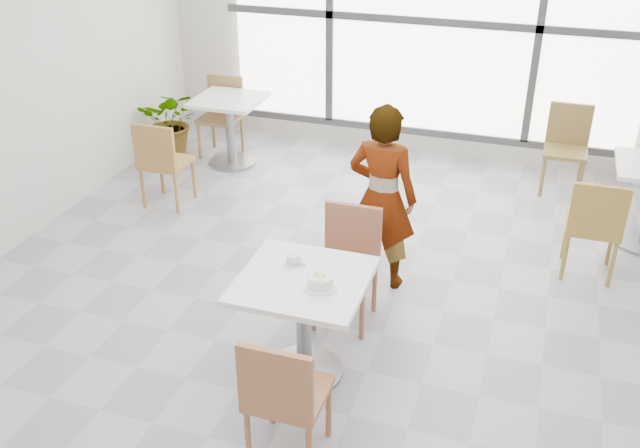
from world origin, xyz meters
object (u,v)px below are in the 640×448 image
(oatmeal_bowl, at_px, (321,281))
(bg_chair_left_far, at_px, (222,110))
(chair_far, at_px, (349,257))
(bg_chair_left_near, at_px, (161,159))
(bg_chair_right_near, at_px, (595,223))
(chair_near, at_px, (283,393))
(plant_left, at_px, (172,121))
(main_table, at_px, (304,308))
(bg_chair_right_far, at_px, (567,142))
(bg_table_left, at_px, (230,122))
(coffee_cup, at_px, (293,260))
(person, at_px, (382,198))

(oatmeal_bowl, relative_size, bg_chair_left_far, 0.24)
(chair_far, relative_size, bg_chair_left_near, 1.00)
(bg_chair_left_far, relative_size, bg_chair_right_near, 1.00)
(chair_near, xyz_separation_m, plant_left, (-2.83, 3.94, -0.12))
(main_table, distance_m, bg_chair_right_far, 3.88)
(main_table, height_order, bg_chair_left_near, bg_chair_left_near)
(bg_table_left, xyz_separation_m, bg_chair_left_near, (-0.18, -1.17, 0.01))
(chair_near, relative_size, bg_chair_left_near, 1.00)
(chair_near, distance_m, bg_chair_left_near, 3.50)
(plant_left, bearing_deg, bg_chair_left_near, -65.14)
(chair_far, distance_m, coffee_cup, 0.69)
(oatmeal_bowl, height_order, bg_chair_right_near, bg_chair_right_near)
(main_table, xyz_separation_m, person, (0.20, 1.27, 0.23))
(oatmeal_bowl, xyz_separation_m, bg_chair_right_near, (1.65, 1.91, -0.29))
(bg_chair_left_near, distance_m, bg_chair_left_far, 1.45)
(main_table, relative_size, oatmeal_bowl, 3.81)
(coffee_cup, distance_m, bg_chair_left_near, 2.68)
(chair_far, xyz_separation_m, bg_chair_right_near, (1.70, 1.10, 0.00))
(bg_chair_left_far, distance_m, plant_left, 0.59)
(main_table, relative_size, bg_chair_left_far, 0.92)
(chair_near, bearing_deg, oatmeal_bowl, -88.82)
(coffee_cup, relative_size, bg_chair_right_far, 0.18)
(main_table, xyz_separation_m, chair_far, (0.09, 0.74, -0.02))
(bg_table_left, distance_m, bg_chair_right_far, 3.50)
(main_table, height_order, oatmeal_bowl, oatmeal_bowl)
(bg_chair_left_far, bearing_deg, bg_chair_left_near, -88.42)
(chair_near, bearing_deg, chair_far, -87.63)
(chair_near, distance_m, chair_far, 1.51)
(bg_chair_right_near, bearing_deg, bg_chair_left_near, -1.18)
(bg_chair_left_far, bearing_deg, person, -41.94)
(chair_near, xyz_separation_m, bg_table_left, (-2.07, 3.86, -0.01))
(bg_table_left, bearing_deg, bg_chair_right_near, -18.61)
(bg_table_left, distance_m, plant_left, 0.77)
(bg_chair_left_near, bearing_deg, oatmeal_bowl, 138.36)
(chair_near, distance_m, bg_chair_right_near, 3.08)
(chair_far, xyz_separation_m, bg_chair_left_far, (-2.22, 2.63, 0.00))
(bg_chair_right_near, bearing_deg, coffee_cup, 41.81)
(main_table, bearing_deg, bg_chair_left_far, 122.41)
(chair_far, xyz_separation_m, bg_chair_left_near, (-2.18, 1.18, 0.00))
(coffee_cup, distance_m, bg_chair_right_near, 2.57)
(main_table, xyz_separation_m, chair_near, (0.15, -0.77, -0.02))
(bg_chair_right_near, xyz_separation_m, bg_chair_right_far, (-0.25, 1.72, 0.00))
(coffee_cup, distance_m, plant_left, 3.99)
(bg_chair_right_near, bearing_deg, main_table, 45.83)
(bg_chair_left_near, xyz_separation_m, bg_chair_left_far, (-0.04, 1.45, 0.00))
(bg_chair_right_far, relative_size, plant_left, 1.15)
(person, bearing_deg, chair_far, 83.71)
(coffee_cup, xyz_separation_m, bg_chair_right_near, (1.91, 1.70, -0.28))
(oatmeal_bowl, relative_size, bg_chair_right_far, 0.24)
(chair_near, distance_m, coffee_cup, 0.98)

